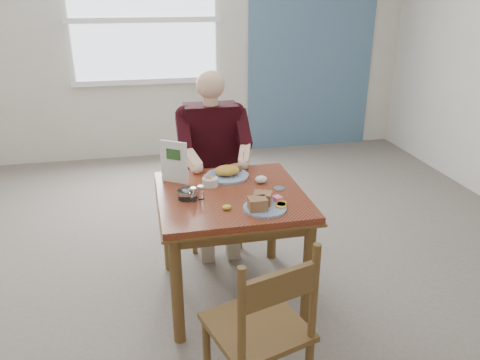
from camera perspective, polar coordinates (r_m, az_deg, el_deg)
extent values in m
plane|color=#62564F|center=(3.29, -1.02, -13.56)|extent=(6.00, 6.00, 0.00)
plane|color=silver|center=(5.66, -7.28, 16.84)|extent=(5.50, 0.00, 5.50)
cube|color=slate|center=(6.00, 8.84, 17.06)|extent=(1.60, 0.02, 2.80)
ellipsoid|color=yellow|center=(2.69, -1.61, -3.33)|extent=(0.06, 0.04, 0.03)
ellipsoid|color=white|center=(3.05, 2.59, 0.07)|extent=(0.09, 0.08, 0.05)
cylinder|color=silver|center=(2.98, 4.79, -1.02)|extent=(0.08, 0.08, 0.01)
cube|color=white|center=(5.60, -11.65, 18.57)|extent=(1.60, 0.02, 1.30)
cube|color=white|center=(5.67, -11.11, 11.70)|extent=(1.72, 0.04, 0.06)
cube|color=white|center=(5.59, -11.65, 18.56)|extent=(1.72, 0.04, 0.06)
cube|color=brown|center=(2.92, -1.11, -1.91)|extent=(0.90, 0.90, 0.04)
cube|color=brown|center=(2.94, -1.11, -2.40)|extent=(0.92, 0.92, 0.01)
cylinder|color=brown|center=(2.73, -7.69, -13.13)|extent=(0.07, 0.07, 0.71)
cylinder|color=brown|center=(2.87, 8.29, -11.20)|extent=(0.07, 0.07, 0.71)
cylinder|color=brown|center=(3.40, -8.84, -5.57)|extent=(0.07, 0.07, 0.71)
cylinder|color=brown|center=(3.51, 3.97, -4.36)|extent=(0.07, 0.07, 0.71)
cube|color=brown|center=(2.62, 0.55, -6.75)|extent=(0.80, 0.03, 0.08)
cube|color=brown|center=(3.30, -2.41, -0.29)|extent=(0.80, 0.03, 0.08)
cube|color=brown|center=(2.91, -8.67, -3.80)|extent=(0.03, 0.80, 0.08)
cube|color=brown|center=(3.05, 6.12, -2.46)|extent=(0.03, 0.80, 0.08)
cylinder|color=brown|center=(3.63, -5.60, -5.79)|extent=(0.04, 0.04, 0.45)
cylinder|color=brown|center=(3.68, -0.01, -5.26)|extent=(0.04, 0.04, 0.45)
cylinder|color=brown|center=(3.95, -6.23, -3.36)|extent=(0.04, 0.04, 0.45)
cylinder|color=brown|center=(4.00, -1.09, -2.91)|extent=(0.04, 0.04, 0.45)
cube|color=brown|center=(3.71, -3.31, -0.97)|extent=(0.42, 0.42, 0.03)
cylinder|color=brown|center=(3.77, -6.53, 3.15)|extent=(0.04, 0.04, 0.50)
cylinder|color=brown|center=(3.82, -1.15, 3.55)|extent=(0.04, 0.04, 0.50)
cube|color=brown|center=(3.76, -3.86, 4.80)|extent=(0.38, 0.03, 0.14)
cylinder|color=brown|center=(2.51, -4.06, -20.57)|extent=(0.05, 0.05, 0.45)
cylinder|color=brown|center=(2.64, 3.42, -18.02)|extent=(0.05, 0.05, 0.45)
cube|color=brown|center=(2.29, 2.04, -17.44)|extent=(0.52, 0.52, 0.03)
cylinder|color=brown|center=(1.95, 0.19, -16.75)|extent=(0.04, 0.04, 0.50)
cylinder|color=brown|center=(2.12, 9.01, -13.60)|extent=(0.04, 0.04, 0.50)
cube|color=brown|center=(1.97, 4.90, -12.85)|extent=(0.37, 0.14, 0.14)
cube|color=gray|center=(3.56, -4.63, -0.74)|extent=(0.13, 0.38, 0.12)
cube|color=gray|center=(3.59, -1.46, -0.48)|extent=(0.13, 0.38, 0.12)
cube|color=gray|center=(3.53, -4.07, -6.36)|extent=(0.10, 0.10, 0.48)
cube|color=gray|center=(3.56, -0.87, -6.05)|extent=(0.10, 0.10, 0.48)
cube|color=black|center=(3.60, -3.52, 4.70)|extent=(0.40, 0.22, 0.58)
sphere|color=black|center=(3.52, -6.69, 7.89)|extent=(0.15, 0.15, 0.15)
sphere|color=black|center=(3.58, -0.56, 8.26)|extent=(0.15, 0.15, 0.15)
cylinder|color=#DEAD8C|center=(3.50, -3.59, 9.43)|extent=(0.11, 0.11, 0.08)
sphere|color=#DEAD8C|center=(3.48, -3.64, 11.52)|extent=(0.21, 0.21, 0.21)
cube|color=black|center=(3.44, -6.92, 5.77)|extent=(0.09, 0.29, 0.27)
cube|color=black|center=(3.50, 0.31, 6.25)|extent=(0.09, 0.29, 0.27)
sphere|color=black|center=(3.36, -6.64, 3.59)|extent=(0.09, 0.09, 0.09)
sphere|color=black|center=(3.42, 0.72, 4.11)|extent=(0.09, 0.09, 0.09)
cube|color=#DEAD8C|center=(3.29, -5.93, 2.56)|extent=(0.14, 0.23, 0.14)
cube|color=#DEAD8C|center=(3.34, 0.55, 3.04)|extent=(0.14, 0.23, 0.14)
sphere|color=#DEAD8C|center=(3.22, -5.19, 1.48)|extent=(0.08, 0.08, 0.08)
sphere|color=#DEAD8C|center=(3.27, 0.38, 1.91)|extent=(0.08, 0.08, 0.08)
cylinder|color=silver|center=(3.25, 0.39, 2.74)|extent=(0.01, 0.05, 0.12)
cylinder|color=white|center=(2.70, 3.05, -3.44)|extent=(0.28, 0.28, 0.01)
cube|color=tan|center=(2.66, 2.14, -2.92)|extent=(0.10, 0.09, 0.07)
cube|color=tan|center=(2.73, 2.76, -2.23)|extent=(0.13, 0.12, 0.07)
cylinder|color=gold|center=(2.71, 5.02, -3.17)|extent=(0.08, 0.08, 0.01)
cylinder|color=gold|center=(2.73, 5.05, -2.98)|extent=(0.06, 0.06, 0.01)
cylinder|color=gold|center=(2.75, 5.08, -2.79)|extent=(0.07, 0.07, 0.01)
cube|color=pink|center=(2.78, 4.57, -2.26)|extent=(0.06, 0.06, 0.03)
cylinder|color=white|center=(3.15, -1.59, 0.51)|extent=(0.39, 0.39, 0.02)
ellipsoid|color=gold|center=(3.14, -1.60, 1.18)|extent=(0.21, 0.20, 0.06)
cube|color=tan|center=(3.19, -0.87, 1.38)|extent=(0.13, 0.10, 0.04)
cylinder|color=white|center=(3.01, -3.65, -0.23)|extent=(0.13, 0.13, 0.05)
cube|color=pink|center=(2.99, -3.84, 0.38)|extent=(0.04, 0.03, 0.03)
cube|color=#6699D8|center=(3.01, -3.48, 0.55)|extent=(0.04, 0.01, 0.03)
cube|color=#EAD159|center=(2.99, -3.52, 0.32)|extent=(0.03, 0.04, 0.03)
cube|color=white|center=(3.01, -4.07, 0.46)|extent=(0.04, 0.02, 0.03)
cylinder|color=white|center=(2.80, -5.71, -1.90)|extent=(0.05, 0.05, 0.07)
cylinder|color=silver|center=(2.78, -5.74, -1.09)|extent=(0.05, 0.05, 0.02)
cylinder|color=white|center=(2.82, -4.77, -1.69)|extent=(0.05, 0.05, 0.07)
cylinder|color=silver|center=(2.80, -4.80, -0.87)|extent=(0.05, 0.05, 0.02)
cylinder|color=white|center=(2.85, -6.43, -1.72)|extent=(0.14, 0.14, 0.06)
cylinder|color=white|center=(2.84, -6.75, -1.39)|extent=(0.04, 0.04, 0.02)
cylinder|color=white|center=(2.85, -6.06, -1.29)|extent=(0.04, 0.04, 0.02)
cylinder|color=white|center=(2.82, -6.48, -1.54)|extent=(0.04, 0.04, 0.02)
cube|color=white|center=(3.05, -8.05, 2.18)|extent=(0.17, 0.12, 0.28)
cube|color=#2D5926|center=(3.02, -8.14, 3.10)|extent=(0.09, 0.06, 0.07)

